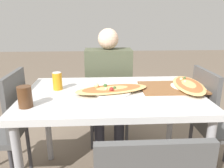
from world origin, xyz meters
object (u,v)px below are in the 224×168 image
object	(u,v)px
chair_far_seated	(108,92)
soda_can	(57,81)
pizza_second	(188,85)
chair_side_left	(3,125)
dining_table	(112,103)
chair_side_right	(215,120)
pizza_main	(112,89)
person_seated	(109,79)
drink_glass	(25,97)

from	to	relation	value
chair_far_seated	soda_can	world-z (taller)	chair_far_seated
soda_can	pizza_second	bearing A→B (deg)	-1.13
chair_side_left	pizza_second	world-z (taller)	chair_side_left
dining_table	pizza_second	world-z (taller)	pizza_second
soda_can	chair_side_right	bearing A→B (deg)	-2.00
chair_far_seated	pizza_main	bearing A→B (deg)	89.63
person_seated	dining_table	bearing A→B (deg)	89.85
pizza_main	soda_can	world-z (taller)	soda_can
person_seated	pizza_second	bearing A→B (deg)	135.65
chair_side_right	pizza_second	distance (m)	0.36
dining_table	chair_side_left	size ratio (longest dim) A/B	1.35
chair_side_right	soda_can	size ratio (longest dim) A/B	7.10
pizza_main	drink_glass	xyz separation A→B (m)	(-0.51, -0.23, 0.04)
chair_side_left	drink_glass	size ratio (longest dim) A/B	7.21
soda_can	dining_table	bearing A→B (deg)	-12.83
person_seated	soda_can	bearing A→B (deg)	53.92
chair_side_left	dining_table	bearing A→B (deg)	-93.97
soda_can	pizza_main	bearing A→B (deg)	-12.26
person_seated	pizza_second	size ratio (longest dim) A/B	2.30
chair_far_seated	soda_can	xyz separation A→B (m)	(-0.38, -0.64, 0.32)
chair_side_right	chair_side_left	bearing A→B (deg)	-90.31
chair_side_right	chair_far_seated	bearing A→B (deg)	-130.86
pizza_second	drink_glass	bearing A→B (deg)	-164.74
pizza_second	pizza_main	bearing A→B (deg)	-173.53
chair_side_left	chair_far_seated	bearing A→B (deg)	-49.62
chair_side_left	soda_can	bearing A→B (deg)	-85.46
dining_table	drink_glass	distance (m)	0.57
chair_side_left	soda_can	world-z (taller)	chair_side_left
chair_side_right	drink_glass	xyz separation A→B (m)	(-1.30, -0.27, 0.32)
chair_side_right	person_seated	bearing A→B (deg)	-125.79
chair_side_left	chair_side_right	world-z (taller)	same
chair_far_seated	pizza_main	distance (m)	0.77
dining_table	pizza_main	world-z (taller)	pizza_main
soda_can	person_seated	bearing A→B (deg)	53.92
chair_side_right	person_seated	distance (m)	0.99
dining_table	chair_side_left	bearing A→B (deg)	176.03
chair_far_seated	drink_glass	xyz separation A→B (m)	(-0.51, -0.95, 0.32)
chair_far_seated	chair_side_right	distance (m)	1.04
pizza_main	chair_side_left	bearing A→B (deg)	176.35
person_seated	drink_glass	xyz separation A→B (m)	(-0.51, -0.84, 0.14)
person_seated	drink_glass	bearing A→B (deg)	58.64
soda_can	drink_glass	size ratio (longest dim) A/B	1.02
chair_far_seated	person_seated	distance (m)	0.21
dining_table	soda_can	xyz separation A→B (m)	(-0.38, 0.09, 0.14)
person_seated	drink_glass	distance (m)	0.99
chair_side_left	soda_can	size ratio (longest dim) A/B	7.10
person_seated	soda_can	size ratio (longest dim) A/B	9.22
pizza_main	soda_can	size ratio (longest dim) A/B	4.31
person_seated	soda_can	distance (m)	0.67
chair_side_left	pizza_main	world-z (taller)	chair_side_left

